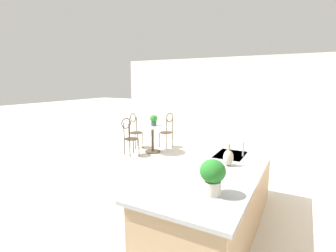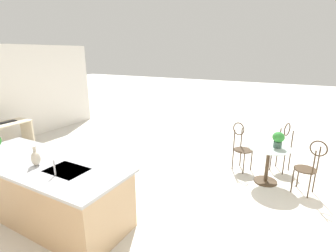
{
  "view_description": "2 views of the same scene",
  "coord_description": "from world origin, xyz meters",
  "px_view_note": "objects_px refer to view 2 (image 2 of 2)",
  "views": [
    {
      "loc": [
        3.33,
        1.75,
        1.99
      ],
      "look_at": [
        -0.61,
        -0.4,
        1.19
      ],
      "focal_mm": 26.74,
      "sensor_mm": 36.0,
      "label": 1
    },
    {
      "loc": [
        -3.0,
        2.95,
        2.47
      ],
      "look_at": [
        -0.93,
        -0.81,
        1.22
      ],
      "focal_mm": 27.03,
      "sensor_mm": 36.0,
      "label": 2
    }
  ],
  "objects_px": {
    "potted_plant_on_table": "(278,139)",
    "vase_on_counter": "(36,158)",
    "writing_desk": "(5,132)",
    "chair_toward_desk": "(241,144)",
    "bistro_table": "(268,161)",
    "chair_near_window": "(283,145)",
    "keyboard": "(7,122)",
    "chair_by_island": "(310,164)"
  },
  "relations": [
    {
      "from": "writing_desk",
      "to": "potted_plant_on_table",
      "type": "relative_size",
      "value": 3.9
    },
    {
      "from": "bistro_table",
      "to": "keyboard",
      "type": "xyz_separation_m",
      "value": [
        6.19,
        1.39,
        0.31
      ]
    },
    {
      "from": "chair_toward_desk",
      "to": "vase_on_counter",
      "type": "relative_size",
      "value": 3.62
    },
    {
      "from": "bistro_table",
      "to": "chair_by_island",
      "type": "xyz_separation_m",
      "value": [
        -0.7,
        0.1,
        0.13
      ]
    },
    {
      "from": "chair_toward_desk",
      "to": "keyboard",
      "type": "height_order",
      "value": "chair_toward_desk"
    },
    {
      "from": "chair_by_island",
      "to": "bistro_table",
      "type": "bearing_deg",
      "value": -7.91
    },
    {
      "from": "chair_by_island",
      "to": "potted_plant_on_table",
      "type": "bearing_deg",
      "value": -13.65
    },
    {
      "from": "bistro_table",
      "to": "chair_near_window",
      "type": "bearing_deg",
      "value": -104.71
    },
    {
      "from": "bistro_table",
      "to": "chair_toward_desk",
      "type": "height_order",
      "value": "chair_toward_desk"
    },
    {
      "from": "bistro_table",
      "to": "potted_plant_on_table",
      "type": "xyz_separation_m",
      "value": [
        -0.13,
        -0.04,
        0.47
      ]
    },
    {
      "from": "bistro_table",
      "to": "chair_by_island",
      "type": "distance_m",
      "value": 0.72
    },
    {
      "from": "chair_toward_desk",
      "to": "potted_plant_on_table",
      "type": "distance_m",
      "value": 0.87
    },
    {
      "from": "chair_near_window",
      "to": "writing_desk",
      "type": "bearing_deg",
      "value": 19.42
    },
    {
      "from": "potted_plant_on_table",
      "to": "vase_on_counter",
      "type": "relative_size",
      "value": 1.07
    },
    {
      "from": "writing_desk",
      "to": "vase_on_counter",
      "type": "bearing_deg",
      "value": 157.7
    },
    {
      "from": "bistro_table",
      "to": "chair_near_window",
      "type": "xyz_separation_m",
      "value": [
        -0.2,
        -0.75,
        0.13
      ]
    },
    {
      "from": "chair_by_island",
      "to": "writing_desk",
      "type": "height_order",
      "value": "chair_by_island"
    },
    {
      "from": "chair_toward_desk",
      "to": "vase_on_counter",
      "type": "height_order",
      "value": "vase_on_counter"
    },
    {
      "from": "chair_near_window",
      "to": "chair_toward_desk",
      "type": "relative_size",
      "value": 1.0
    },
    {
      "from": "writing_desk",
      "to": "potted_plant_on_table",
      "type": "xyz_separation_m",
      "value": [
        -6.3,
        -1.53,
        0.41
      ]
    },
    {
      "from": "bistro_table",
      "to": "potted_plant_on_table",
      "type": "relative_size",
      "value": 2.6
    },
    {
      "from": "keyboard",
      "to": "vase_on_counter",
      "type": "bearing_deg",
      "value": 156.4
    },
    {
      "from": "chair_near_window",
      "to": "chair_toward_desk",
      "type": "xyz_separation_m",
      "value": [
        0.8,
        0.4,
        0.0
      ]
    },
    {
      "from": "chair_near_window",
      "to": "chair_by_island",
      "type": "height_order",
      "value": "same"
    },
    {
      "from": "chair_by_island",
      "to": "chair_near_window",
      "type": "bearing_deg",
      "value": -59.23
    },
    {
      "from": "chair_by_island",
      "to": "keyboard",
      "type": "bearing_deg",
      "value": 10.65
    },
    {
      "from": "chair_near_window",
      "to": "chair_by_island",
      "type": "distance_m",
      "value": 0.99
    },
    {
      "from": "chair_toward_desk",
      "to": "writing_desk",
      "type": "bearing_deg",
      "value": 18.3
    },
    {
      "from": "potted_plant_on_table",
      "to": "vase_on_counter",
      "type": "height_order",
      "value": "vase_on_counter"
    },
    {
      "from": "bistro_table",
      "to": "writing_desk",
      "type": "xyz_separation_m",
      "value": [
        6.17,
        1.49,
        0.06
      ]
    },
    {
      "from": "writing_desk",
      "to": "keyboard",
      "type": "distance_m",
      "value": 0.27
    },
    {
      "from": "chair_near_window",
      "to": "potted_plant_on_table",
      "type": "xyz_separation_m",
      "value": [
        0.06,
        0.71,
        0.34
      ]
    },
    {
      "from": "chair_near_window",
      "to": "chair_by_island",
      "type": "bearing_deg",
      "value": 120.77
    },
    {
      "from": "chair_near_window",
      "to": "potted_plant_on_table",
      "type": "relative_size",
      "value": 3.39
    },
    {
      "from": "chair_toward_desk",
      "to": "potted_plant_on_table",
      "type": "xyz_separation_m",
      "value": [
        -0.74,
        0.31,
        0.34
      ]
    },
    {
      "from": "keyboard",
      "to": "vase_on_counter",
      "type": "xyz_separation_m",
      "value": [
        -3.42,
        1.49,
        0.28
      ]
    },
    {
      "from": "writing_desk",
      "to": "vase_on_counter",
      "type": "distance_m",
      "value": 3.71
    },
    {
      "from": "writing_desk",
      "to": "potted_plant_on_table",
      "type": "bearing_deg",
      "value": -166.32
    },
    {
      "from": "potted_plant_on_table",
      "to": "vase_on_counter",
      "type": "distance_m",
      "value": 4.12
    },
    {
      "from": "chair_near_window",
      "to": "writing_desk",
      "type": "distance_m",
      "value": 6.75
    },
    {
      "from": "bistro_table",
      "to": "chair_by_island",
      "type": "height_order",
      "value": "chair_by_island"
    },
    {
      "from": "chair_by_island",
      "to": "writing_desk",
      "type": "relative_size",
      "value": 0.87
    }
  ]
}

